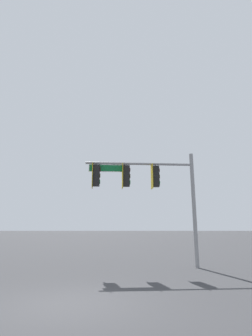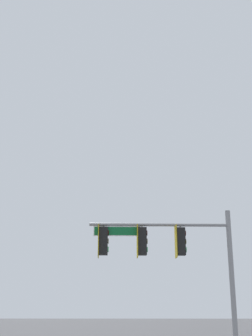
# 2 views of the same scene
# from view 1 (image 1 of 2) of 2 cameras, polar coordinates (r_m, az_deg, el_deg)

# --- Properties ---
(ground_plane) EXTENTS (400.00, 400.00, 0.00)m
(ground_plane) POSITION_cam_1_polar(r_m,az_deg,el_deg) (7.61, -12.64, -27.13)
(ground_plane) COLOR #38383A
(signal_pole_near) EXTENTS (5.74, 0.74, 5.82)m
(signal_pole_near) POSITION_cam_1_polar(r_m,az_deg,el_deg) (13.69, 4.35, -3.38)
(signal_pole_near) COLOR gray
(signal_pole_near) RESTS_ON ground_plane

